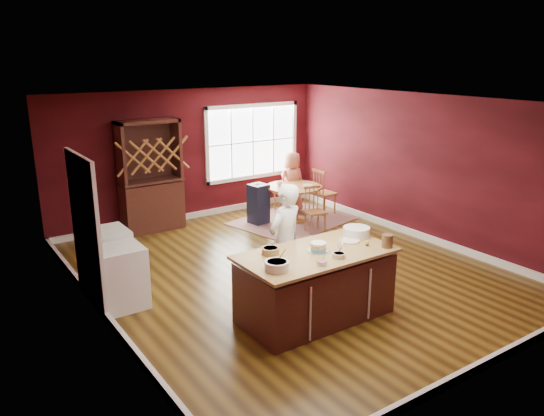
{
  "coord_description": "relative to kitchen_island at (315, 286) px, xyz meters",
  "views": [
    {
      "loc": [
        -4.7,
        -6.41,
        3.38
      ],
      "look_at": [
        -0.22,
        0.17,
        1.05
      ],
      "focal_mm": 35.0,
      "sensor_mm": 36.0,
      "label": 1
    }
  ],
  "objects": [
    {
      "name": "high_chair",
      "position": [
        1.58,
        3.83,
        -0.01
      ],
      "size": [
        0.4,
        0.4,
        0.86
      ],
      "primitive_type": null,
      "rotation": [
        0.0,
        0.0,
        0.15
      ],
      "color": "black",
      "rests_on": "ground"
    },
    {
      "name": "room_shell",
      "position": [
        0.64,
        1.45,
        0.91
      ],
      "size": [
        7.0,
        7.0,
        7.0
      ],
      "color": "brown",
      "rests_on": "ground"
    },
    {
      "name": "baker",
      "position": [
        0.03,
        0.72,
        0.4
      ],
      "size": [
        0.7,
        0.55,
        1.68
      ],
      "primitive_type": "imported",
      "rotation": [
        0.0,
        0.0,
        3.4
      ],
      "color": "white",
      "rests_on": "ground"
    },
    {
      "name": "chair_south",
      "position": [
        2.19,
        2.73,
        0.01
      ],
      "size": [
        0.45,
        0.43,
        0.91
      ],
      "primitive_type": null,
      "rotation": [
        0.0,
        0.0,
        -0.21
      ],
      "color": "#945629",
      "rests_on": "ground"
    },
    {
      "name": "stoneware_crock",
      "position": [
        0.89,
        -0.39,
        0.57
      ],
      "size": [
        0.15,
        0.15,
        0.18
      ],
      "primitive_type": "cylinder",
      "color": "brown",
      "rests_on": "kitchen_island"
    },
    {
      "name": "bowl_olive",
      "position": [
        0.12,
        -0.31,
        0.51
      ],
      "size": [
        0.16,
        0.16,
        0.06
      ],
      "primitive_type": "cylinder",
      "color": "beige",
      "rests_on": "kitchen_island"
    },
    {
      "name": "layer_cake",
      "position": [
        0.04,
        0.01,
        0.54
      ],
      "size": [
        0.29,
        0.29,
        0.12
      ],
      "primitive_type": null,
      "color": "white",
      "rests_on": "kitchen_island"
    },
    {
      "name": "seated_woman",
      "position": [
        2.61,
        4.08,
        0.24
      ],
      "size": [
        0.68,
        0.46,
        1.35
      ],
      "primitive_type": "imported",
      "rotation": [
        0.0,
        0.0,
        3.19
      ],
      "color": "#BE6B51",
      "rests_on": "ground"
    },
    {
      "name": "chair_north",
      "position": [
        2.6,
        4.37,
        0.03
      ],
      "size": [
        0.53,
        0.53,
        0.94
      ],
      "primitive_type": null,
      "rotation": [
        0.0,
        0.0,
        3.7
      ],
      "color": "brown",
      "rests_on": "ground"
    },
    {
      "name": "bowl_blue",
      "position": [
        -0.76,
        -0.2,
        0.54
      ],
      "size": [
        0.29,
        0.29,
        0.11
      ],
      "primitive_type": "cylinder",
      "color": "silver",
      "rests_on": "kitchen_island"
    },
    {
      "name": "dining_table",
      "position": [
        2.28,
        3.56,
        0.1
      ],
      "size": [
        1.15,
        1.15,
        0.75
      ],
      "color": "olive",
      "rests_on": "ground"
    },
    {
      "name": "bowl_pink",
      "position": [
        -0.21,
        -0.37,
        0.51
      ],
      "size": [
        0.14,
        0.14,
        0.05
      ],
      "primitive_type": "cylinder",
      "color": "white",
      "rests_on": "kitchen_island"
    },
    {
      "name": "doorway",
      "position": [
        -2.33,
        2.05,
        0.59
      ],
      "size": [
        0.08,
        1.26,
        2.13
      ],
      "primitive_type": null,
      "color": "white",
      "rests_on": "room_shell"
    },
    {
      "name": "toy_figurine",
      "position": [
        0.7,
        -0.2,
        0.52
      ],
      "size": [
        0.04,
        0.04,
        0.07
      ],
      "primitive_type": null,
      "color": "yellow",
      "rests_on": "kitchen_island"
    },
    {
      "name": "bowl_yellow",
      "position": [
        -0.52,
        0.28,
        0.52
      ],
      "size": [
        0.23,
        0.23,
        0.09
      ],
      "primitive_type": "cylinder",
      "color": "#A48742",
      "rests_on": "kitchen_island"
    },
    {
      "name": "kitchen_island",
      "position": [
        0.0,
        0.0,
        0.0
      ],
      "size": [
        2.04,
        1.07,
        0.92
      ],
      "color": "#43221C",
      "rests_on": "ground"
    },
    {
      "name": "white_tub",
      "position": [
        0.86,
        0.17,
        0.54
      ],
      "size": [
        0.37,
        0.37,
        0.13
      ],
      "primitive_type": "cylinder",
      "color": "white",
      "rests_on": "kitchen_island"
    },
    {
      "name": "hutch",
      "position": [
        -0.37,
        4.67,
        0.65
      ],
      "size": [
        1.19,
        0.49,
        2.18
      ],
      "primitive_type": "cube",
      "color": "#432213",
      "rests_on": "ground"
    },
    {
      "name": "toddler",
      "position": [
        1.53,
        3.91,
        0.37
      ],
      "size": [
        0.18,
        0.14,
        0.26
      ],
      "primitive_type": null,
      "color": "#8CA5BF",
      "rests_on": "high_chair"
    },
    {
      "name": "table_plate",
      "position": [
        2.54,
        3.43,
        0.32
      ],
      "size": [
        0.22,
        0.22,
        0.02
      ],
      "primitive_type": "cylinder",
      "color": "beige",
      "rests_on": "dining_table"
    },
    {
      "name": "rug",
      "position": [
        2.28,
        3.56,
        -0.43
      ],
      "size": [
        2.69,
        2.28,
        0.01
      ],
      "primitive_type": "cube",
      "rotation": [
        0.0,
        0.0,
        0.22
      ],
      "color": "brown",
      "rests_on": "ground"
    },
    {
      "name": "window",
      "position": [
        2.14,
        4.92,
        1.06
      ],
      "size": [
        2.36,
        0.1,
        1.66
      ],
      "primitive_type": null,
      "color": "white",
      "rests_on": "room_shell"
    },
    {
      "name": "dinner_plate",
      "position": [
        0.64,
        0.07,
        0.49
      ],
      "size": [
        0.28,
        0.28,
        0.02
      ],
      "primitive_type": "cylinder",
      "color": "#FAECCD",
      "rests_on": "kitchen_island"
    },
    {
      "name": "drinking_glass",
      "position": [
        0.35,
        -0.07,
        0.55
      ],
      "size": [
        0.07,
        0.07,
        0.15
      ],
      "primitive_type": "cylinder",
      "color": "white",
      "rests_on": "kitchen_island"
    },
    {
      "name": "chair_east",
      "position": [
        3.13,
        3.58,
        0.07
      ],
      "size": [
        0.43,
        0.44,
        1.01
      ],
      "primitive_type": null,
      "rotation": [
        0.0,
        0.0,
        1.62
      ],
      "color": "brown",
      "rests_on": "ground"
    },
    {
      "name": "table_cup",
      "position": [
        2.05,
        3.75,
        0.36
      ],
      "size": [
        0.13,
        0.13,
        0.09
      ],
      "primitive_type": "imported",
      "rotation": [
        0.0,
        0.0,
        0.14
      ],
      "color": "white",
      "rests_on": "dining_table"
    },
    {
      "name": "dryer",
      "position": [
        -2.0,
        2.37,
        0.03
      ],
      "size": [
        0.64,
        0.62,
        0.93
      ],
      "primitive_type": "cube",
      "color": "white",
      "rests_on": "ground"
    },
    {
      "name": "washer",
      "position": [
        -2.0,
        1.73,
        -0.0
      ],
      "size": [
        0.6,
        0.58,
        0.87
      ],
      "primitive_type": "cube",
      "color": "silver",
      "rests_on": "ground"
    }
  ]
}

